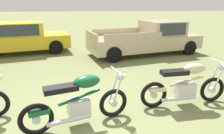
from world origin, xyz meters
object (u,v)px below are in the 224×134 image
object	(u,v)px
pickup_truck_beige	(150,37)
motorcycle_green	(79,102)
motorcycle_cream	(186,85)
car_yellow	(17,36)

from	to	relation	value
pickup_truck_beige	motorcycle_green	bearing A→B (deg)	-132.16
motorcycle_cream	pickup_truck_beige	size ratio (longest dim) A/B	0.39
motorcycle_green	pickup_truck_beige	world-z (taller)	pickup_truck_beige
motorcycle_cream	pickup_truck_beige	world-z (taller)	pickup_truck_beige
motorcycle_green	car_yellow	xyz separation A→B (m)	(-3.06, 6.39, 0.31)
car_yellow	pickup_truck_beige	bearing A→B (deg)	-21.81
motorcycle_green	pickup_truck_beige	xyz separation A→B (m)	(3.08, 5.62, 0.26)
pickup_truck_beige	car_yellow	bearing A→B (deg)	159.35
motorcycle_cream	pickup_truck_beige	xyz separation A→B (m)	(0.69, 5.06, 0.26)
motorcycle_green	motorcycle_cream	bearing A→B (deg)	-4.41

